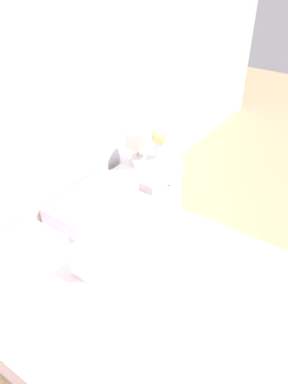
{
  "coord_description": "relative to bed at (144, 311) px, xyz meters",
  "views": [
    {
      "loc": [
        -1.2,
        -1.82,
        2.21
      ],
      "look_at": [
        0.56,
        -0.59,
        0.7
      ],
      "focal_mm": 35.0,
      "sensor_mm": 36.0,
      "label": 1
    }
  ],
  "objects": [
    {
      "name": "flower_vase",
      "position": [
        1.29,
        0.75,
        0.39
      ],
      "size": [
        0.13,
        0.13,
        0.27
      ],
      "color": "silver",
      "rests_on": "nightstand"
    },
    {
      "name": "nightstand",
      "position": [
        1.11,
        0.74,
        -0.02
      ],
      "size": [
        0.51,
        0.46,
        0.51
      ],
      "color": "white",
      "rests_on": "ground_plane"
    },
    {
      "name": "ground_plane",
      "position": [
        0.0,
        0.98,
        -0.28
      ],
      "size": [
        12.0,
        12.0,
        0.0
      ],
      "primitive_type": "plane",
      "color": "tan"
    },
    {
      "name": "bed",
      "position": [
        0.0,
        0.0,
        0.0
      ],
      "size": [
        1.61,
        2.14,
        1.24
      ],
      "color": "tan",
      "rests_on": "ground_plane"
    },
    {
      "name": "table_lamp",
      "position": [
        1.09,
        0.83,
        0.45
      ],
      "size": [
        0.21,
        0.21,
        0.32
      ],
      "color": "white",
      "rests_on": "nightstand"
    }
  ]
}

